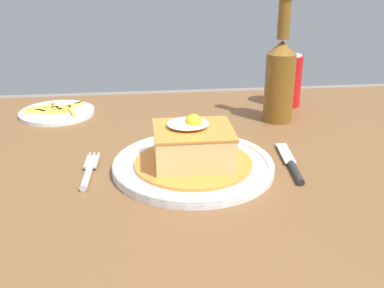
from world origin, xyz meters
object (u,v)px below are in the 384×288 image
fork (88,172)px  soda_can (288,80)px  main_plate (193,165)px  beer_bottle_amber (280,77)px  side_plate_fries (57,112)px  knife (293,167)px

fork → soda_can: bearing=37.7°
main_plate → beer_bottle_amber: size_ratio=1.05×
soda_can → beer_bottle_amber: bearing=-116.2°
soda_can → main_plate: bearing=-128.1°
main_plate → side_plate_fries: main_plate is taller
side_plate_fries → knife: bearing=-37.7°
main_plate → soda_can: (0.27, 0.34, 0.05)m
main_plate → fork: size_ratio=1.97×
fork → main_plate: bearing=1.2°
knife → side_plate_fries: 0.57m
main_plate → fork: (-0.18, -0.00, -0.00)m
soda_can → side_plate_fries: (-0.55, -0.01, -0.06)m
knife → beer_bottle_amber: 0.27m
main_plate → side_plate_fries: (-0.28, 0.33, -0.00)m
knife → main_plate: bearing=173.5°
fork → beer_bottle_amber: beer_bottle_amber is taller
fork → knife: same height
soda_can → side_plate_fries: bearing=-178.7°
knife → soda_can: (0.10, 0.36, 0.06)m
beer_bottle_amber → soda_can: bearing=63.8°
main_plate → soda_can: soda_can is taller
main_plate → beer_bottle_amber: 0.33m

